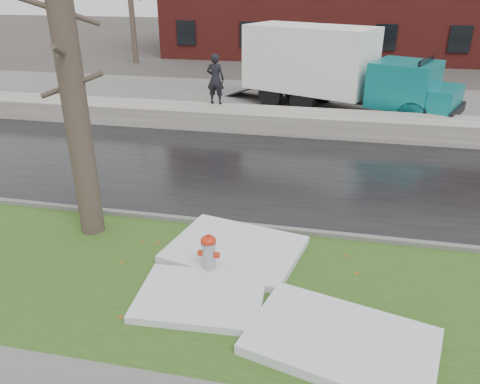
% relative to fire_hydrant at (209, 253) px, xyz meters
% --- Properties ---
extents(ground, '(120.00, 120.00, 0.00)m').
position_rel_fire_hydrant_xyz_m(ground, '(0.57, 0.95, -0.51)').
color(ground, '#47423D').
rests_on(ground, ground).
extents(verge, '(60.00, 4.50, 0.04)m').
position_rel_fire_hydrant_xyz_m(verge, '(0.57, -0.30, -0.49)').
color(verge, '#264818').
rests_on(verge, ground).
extents(road, '(60.00, 7.00, 0.03)m').
position_rel_fire_hydrant_xyz_m(road, '(0.57, 5.45, -0.49)').
color(road, black).
rests_on(road, ground).
extents(parking_lot, '(60.00, 9.00, 0.03)m').
position_rel_fire_hydrant_xyz_m(parking_lot, '(0.57, 13.95, -0.49)').
color(parking_lot, slate).
rests_on(parking_lot, ground).
extents(curb, '(60.00, 0.15, 0.14)m').
position_rel_fire_hydrant_xyz_m(curb, '(0.57, 1.95, -0.44)').
color(curb, slate).
rests_on(curb, ground).
extents(snowbank, '(60.00, 1.60, 0.75)m').
position_rel_fire_hydrant_xyz_m(snowbank, '(0.57, 9.65, -0.13)').
color(snowbank, '#B5AFA5').
rests_on(snowbank, ground).
extents(bg_tree_left, '(1.40, 1.62, 6.50)m').
position_rel_fire_hydrant_xyz_m(bg_tree_left, '(-11.43, 22.95, 2.82)').
color(bg_tree_left, brown).
rests_on(bg_tree_left, ground).
extents(bg_tree_center, '(1.40, 1.62, 6.50)m').
position_rel_fire_hydrant_xyz_m(bg_tree_center, '(-5.43, 26.95, 2.82)').
color(bg_tree_center, brown).
rests_on(bg_tree_center, ground).
extents(fire_hydrant, '(0.42, 0.36, 0.88)m').
position_rel_fire_hydrant_xyz_m(fire_hydrant, '(0.00, 0.00, 0.00)').
color(fire_hydrant, '#9C9EA3').
rests_on(fire_hydrant, verge).
extents(tree, '(1.32, 1.55, 6.37)m').
position_rel_fire_hydrant_xyz_m(tree, '(-3.05, 1.15, 2.74)').
color(tree, brown).
rests_on(tree, verge).
extents(box_truck, '(10.14, 5.55, 3.44)m').
position_rel_fire_hydrant_xyz_m(box_truck, '(1.81, 13.09, 1.31)').
color(box_truck, black).
rests_on(box_truck, ground).
extents(worker, '(0.72, 0.50, 1.91)m').
position_rel_fire_hydrant_xyz_m(worker, '(-2.53, 10.25, 1.20)').
color(worker, black).
rests_on(worker, snowbank).
extents(snow_patch_near, '(2.96, 2.49, 0.16)m').
position_rel_fire_hydrant_xyz_m(snow_patch_near, '(0.32, 0.85, -0.39)').
color(snow_patch_near, silver).
rests_on(snow_patch_near, verge).
extents(snow_patch_far, '(2.28, 1.72, 0.14)m').
position_rel_fire_hydrant_xyz_m(snow_patch_far, '(0.06, -0.82, -0.40)').
color(snow_patch_far, silver).
rests_on(snow_patch_far, verge).
extents(snow_patch_side, '(3.16, 2.45, 0.18)m').
position_rel_fire_hydrant_xyz_m(snow_patch_side, '(2.51, -1.45, -0.38)').
color(snow_patch_side, silver).
rests_on(snow_patch_side, verge).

